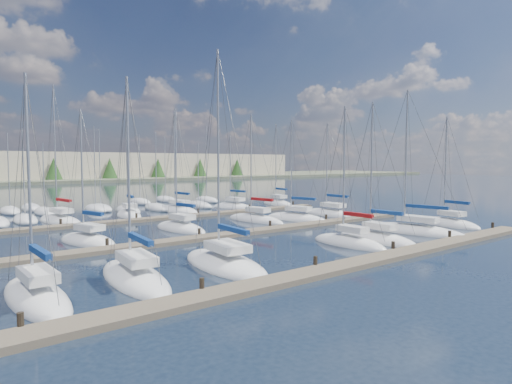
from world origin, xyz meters
TOP-DOWN VIEW (x-y plane):
  - ground at (0.00, 60.00)m, footprint 400.00×400.00m
  - dock_near at (0.00, 2.01)m, footprint 44.00×1.93m
  - dock_mid at (0.00, 16.01)m, footprint 44.00×1.93m
  - dock_far at (0.00, 30.01)m, footprint 44.00×1.93m
  - sailboat_n at (-11.18, 34.70)m, footprint 4.02×9.15m
  - sailboat_q at (12.00, 34.78)m, footprint 3.93×7.89m
  - sailboat_b at (-13.69, 7.35)m, footprint 3.38×8.92m
  - sailboat_c at (-7.95, 6.99)m, footprint 3.90×8.92m
  - sailboat_e at (6.85, 6.46)m, footprint 2.49×7.64m
  - sailboat_d at (3.71, 6.77)m, footprint 2.28×7.02m
  - sailboat_g at (20.08, 7.26)m, footprint 3.47×7.32m
  - sailboat_o at (-3.22, 35.13)m, footprint 3.40×7.06m
  - sailboat_p at (3.80, 35.90)m, footprint 3.53×8.58m
  - sailboat_r at (20.25, 34.63)m, footprint 3.82×8.29m
  - sailboat_h at (-12.43, 20.32)m, footprint 4.27×7.19m
  - sailboat_m at (16.75, 20.58)m, footprint 3.00×8.80m
  - sailboat_f at (13.21, 7.08)m, footprint 4.15×10.25m
  - sailboat_j at (-3.30, 21.72)m, footprint 3.35×7.56m
  - sailboat_a at (-18.72, 6.87)m, footprint 2.70×8.03m
  - sailboat_k at (6.27, 22.22)m, footprint 3.22×8.44m
  - sailboat_l at (10.59, 20.24)m, footprint 4.39×8.32m
  - distant_boats at (-4.34, 43.76)m, footprint 36.93×20.75m

SIDE VIEW (x-z plane):
  - ground at x=0.00m, z-range 0.00..0.00m
  - dock_near at x=0.00m, z-range -0.40..0.70m
  - dock_mid at x=0.00m, z-range -0.40..0.70m
  - dock_far at x=0.00m, z-range -0.40..0.70m
  - sailboat_b at x=-13.69m, z-range -5.86..6.21m
  - sailboat_q at x=12.00m, z-range -5.39..5.73m
  - sailboat_m at x=16.75m, z-range -5.90..6.25m
  - sailboat_f at x=13.21m, z-range -6.84..7.19m
  - sailboat_c at x=-7.95m, z-range -7.01..7.36m
  - sailboat_l at x=10.59m, z-range -5.89..6.24m
  - sailboat_a at x=-18.72m, z-range -5.59..5.95m
  - sailboat_h at x=-12.43m, z-range -5.64..6.00m
  - sailboat_j at x=-3.30m, z-range -6.06..6.43m
  - sailboat_p at x=3.80m, z-range -6.88..7.25m
  - sailboat_e at x=6.85m, z-range -5.96..6.33m
  - sailboat_g at x=20.08m, z-range -5.82..6.19m
  - sailboat_d at x=3.71m, z-range -5.67..6.05m
  - sailboat_r at x=20.25m, z-range -6.40..6.78m
  - sailboat_k at x=6.27m, z-range -6.12..6.50m
  - sailboat_o at x=-3.22m, z-range -6.27..6.66m
  - sailboat_n at x=-11.18m, z-range -7.68..8.07m
  - distant_boats at x=-4.34m, z-range -6.36..6.94m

